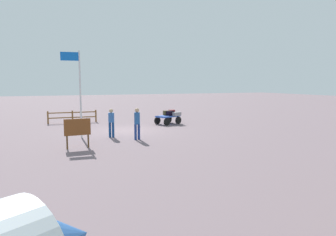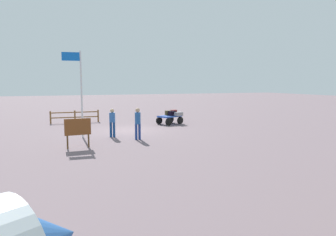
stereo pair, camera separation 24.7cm
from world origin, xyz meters
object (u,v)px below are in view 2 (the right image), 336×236
at_px(suitcase_navy, 168,113).
at_px(suitcase_grey, 172,113).
at_px(worker_trailing, 112,121).
at_px(worker_lead, 138,121).
at_px(signboard, 78,129).
at_px(suitcase_olive, 174,112).
at_px(flagpole, 79,87).
at_px(luggage_cart, 170,118).
at_px(suitcase_tan, 179,114).

bearing_deg(suitcase_navy, suitcase_grey, 117.71).
relative_size(suitcase_navy, worker_trailing, 0.29).
distance_m(suitcase_grey, worker_lead, 6.79).
bearing_deg(signboard, suitcase_olive, -138.14).
relative_size(worker_lead, flagpole, 0.36).
distance_m(luggage_cart, suitcase_grey, 0.42).
height_order(luggage_cart, suitcase_navy, suitcase_navy).
height_order(suitcase_tan, flagpole, flagpole).
bearing_deg(suitcase_tan, suitcase_olive, -88.59).
height_order(suitcase_olive, worker_trailing, worker_trailing).
bearing_deg(worker_trailing, suitcase_olive, -140.96).
bearing_deg(flagpole, worker_lead, 148.67).
bearing_deg(suitcase_olive, worker_lead, 52.32).
bearing_deg(suitcase_grey, suitcase_navy, -62.29).
distance_m(worker_trailing, flagpole, 2.68).
xyz_separation_m(worker_lead, worker_trailing, (1.18, -1.28, -0.05)).
xyz_separation_m(luggage_cart, flagpole, (6.97, 3.60, 2.49)).
bearing_deg(suitcase_tan, signboard, 37.70).
xyz_separation_m(suitcase_olive, suitcase_tan, (-0.02, 0.96, -0.05)).
bearing_deg(flagpole, suitcase_navy, -151.07).
height_order(suitcase_navy, suitcase_grey, same).
relative_size(suitcase_navy, signboard, 0.33).
relative_size(luggage_cart, suitcase_navy, 4.42).
distance_m(luggage_cart, worker_lead, 6.75).
bearing_deg(suitcase_olive, luggage_cart, 46.25).
relative_size(worker_trailing, flagpole, 0.34).
bearing_deg(suitcase_grey, flagpole, 26.36).
distance_m(suitcase_olive, suitcase_navy, 0.67).
bearing_deg(suitcase_grey, worker_trailing, 36.83).
bearing_deg(suitcase_navy, suitcase_olive, -148.79).
bearing_deg(luggage_cart, suitcase_grey, 161.53).
relative_size(suitcase_tan, worker_lead, 0.38).
bearing_deg(signboard, suitcase_grey, -139.43).
height_order(suitcase_grey, flagpole, flagpole).
bearing_deg(suitcase_grey, luggage_cart, -18.47).
bearing_deg(worker_trailing, flagpole, -15.92).
height_order(luggage_cart, suitcase_grey, suitcase_grey).
relative_size(luggage_cart, worker_lead, 1.18).
distance_m(suitcase_grey, suitcase_tan, 0.52).
relative_size(suitcase_navy, suitcase_tan, 0.70).
bearing_deg(flagpole, worker_trailing, 164.08).
distance_m(worker_lead, worker_trailing, 1.74).
bearing_deg(worker_lead, signboard, 18.96).
bearing_deg(signboard, worker_lead, -161.04).
height_order(suitcase_navy, worker_trailing, worker_trailing).
xyz_separation_m(suitcase_navy, worker_trailing, (5.22, 4.36, 0.14)).
bearing_deg(worker_trailing, suitcase_navy, -140.19).
xyz_separation_m(suitcase_olive, suitcase_grey, (0.41, 0.66, -0.00)).
distance_m(suitcase_tan, worker_lead, 6.85).
bearing_deg(luggage_cart, worker_trailing, 38.13).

